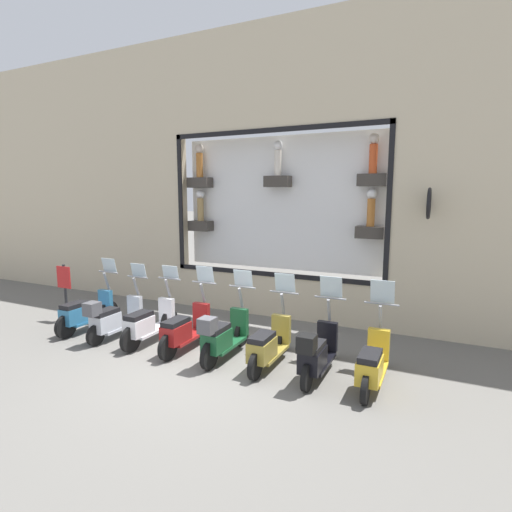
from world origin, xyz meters
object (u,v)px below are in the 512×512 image
object	(u,v)px
scooter_olive_2	(268,345)
scooter_silver_6	(113,318)
scooter_red_4	(184,330)
scooter_teal_7	(85,313)
scooter_black_1	(316,353)
scooter_green_3	(223,336)
scooter_yellow_0	(372,363)
shop_sign_post	(65,291)
scooter_white_5	(148,323)

from	to	relation	value
scooter_olive_2	scooter_silver_6	distance (m)	3.74
scooter_red_4	scooter_teal_7	size ratio (longest dim) A/B	1.00
scooter_black_1	scooter_green_3	xyz separation A→B (m)	(0.01, 1.87, 0.02)
scooter_green_3	scooter_red_4	distance (m)	0.94
scooter_silver_6	scooter_yellow_0	bearing A→B (deg)	-89.29
shop_sign_post	scooter_yellow_0	bearing A→B (deg)	-92.68
scooter_white_5	scooter_teal_7	size ratio (longest dim) A/B	1.00
scooter_yellow_0	scooter_teal_7	xyz separation A→B (m)	(0.00, 6.55, 0.02)
scooter_teal_7	scooter_black_1	bearing A→B (deg)	-90.70
scooter_green_3	scooter_white_5	bearing A→B (deg)	88.17
scooter_red_4	shop_sign_post	bearing A→B (deg)	84.80
scooter_red_4	scooter_teal_7	world-z (taller)	scooter_red_4
scooter_green_3	scooter_teal_7	world-z (taller)	scooter_green_3
scooter_olive_2	scooter_white_5	distance (m)	2.81
scooter_olive_2	scooter_red_4	size ratio (longest dim) A/B	0.99
scooter_red_4	scooter_yellow_0	bearing A→B (deg)	-90.07
scooter_red_4	scooter_olive_2	bearing A→B (deg)	-90.11
shop_sign_post	scooter_silver_6	bearing A→B (deg)	-102.06
scooter_olive_2	scooter_green_3	xyz separation A→B (m)	(-0.06, 0.94, 0.05)
scooter_teal_7	scooter_green_3	bearing A→B (deg)	-90.92
shop_sign_post	scooter_olive_2	bearing A→B (deg)	-93.55
scooter_white_5	scooter_teal_7	world-z (taller)	scooter_teal_7
scooter_black_1	scooter_silver_6	world-z (taller)	scooter_black_1
scooter_black_1	shop_sign_post	size ratio (longest dim) A/B	1.23
scooter_black_1	scooter_white_5	distance (m)	3.74
scooter_olive_2	scooter_red_4	world-z (taller)	scooter_red_4
scooter_red_4	shop_sign_post	size ratio (longest dim) A/B	1.24
scooter_teal_7	scooter_silver_6	bearing A→B (deg)	-94.54
scooter_olive_2	scooter_green_3	world-z (taller)	scooter_olive_2
scooter_black_1	scooter_silver_6	size ratio (longest dim) A/B	1.00
scooter_white_5	scooter_red_4	bearing A→B (deg)	-89.96
scooter_black_1	scooter_teal_7	xyz separation A→B (m)	(0.07, 5.61, -0.02)
scooter_black_1	scooter_green_3	distance (m)	1.87
scooter_black_1	shop_sign_post	distance (m)	6.69
scooter_red_4	scooter_silver_6	bearing A→B (deg)	92.27
scooter_black_1	scooter_olive_2	distance (m)	0.94
scooter_red_4	scooter_white_5	world-z (taller)	scooter_red_4
scooter_yellow_0	scooter_red_4	bearing A→B (deg)	89.93
scooter_teal_7	shop_sign_post	world-z (taller)	scooter_teal_7
scooter_black_1	scooter_olive_2	xyz separation A→B (m)	(0.06, 0.94, -0.04)
scooter_yellow_0	scooter_white_5	bearing A→B (deg)	89.95
scooter_olive_2	shop_sign_post	world-z (taller)	scooter_olive_2
scooter_olive_2	scooter_silver_6	bearing A→B (deg)	91.08
scooter_yellow_0	scooter_olive_2	distance (m)	1.87
scooter_teal_7	scooter_yellow_0	bearing A→B (deg)	-90.04
scooter_red_4	scooter_white_5	xyz separation A→B (m)	(-0.00, 0.94, 0.00)
scooter_olive_2	scooter_black_1	bearing A→B (deg)	-93.95
scooter_red_4	scooter_green_3	bearing A→B (deg)	-93.70
scooter_olive_2	scooter_white_5	bearing A→B (deg)	89.94
scooter_black_1	scooter_silver_6	xyz separation A→B (m)	(-0.01, 4.68, -0.01)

